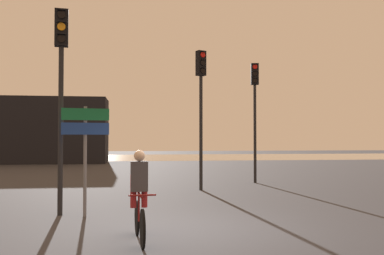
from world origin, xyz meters
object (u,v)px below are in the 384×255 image
at_px(traffic_light_center, 201,94).
at_px(cyclist, 139,195).
at_px(traffic_light_near_left, 61,73).
at_px(distant_building, 2,130).
at_px(traffic_light_far_right, 255,101).
at_px(direction_sign_post, 85,140).

xyz_separation_m(traffic_light_center, cyclist, (-2.28, -7.46, -2.64)).
relative_size(traffic_light_near_left, cyclist, 2.91).
relative_size(distant_building, traffic_light_near_left, 3.18).
relative_size(distant_building, cyclist, 9.25).
height_order(distant_building, traffic_light_near_left, distant_building).
bearing_deg(traffic_light_far_right, direction_sign_post, 59.21).
xyz_separation_m(traffic_light_far_right, traffic_light_center, (-2.65, -2.25, -0.00)).
bearing_deg(distant_building, cyclist, -69.12).
relative_size(direction_sign_post, cyclist, 1.52).
relative_size(distant_building, traffic_light_center, 3.14).
distance_m(distant_building, traffic_light_center, 22.90).
height_order(direction_sign_post, cyclist, direction_sign_post).
height_order(distant_building, traffic_light_far_right, distant_building).
bearing_deg(cyclist, direction_sign_post, -69.04).
bearing_deg(traffic_light_near_left, direction_sign_post, 148.53).
relative_size(traffic_light_far_right, direction_sign_post, 1.94).
relative_size(traffic_light_center, cyclist, 2.94).
distance_m(traffic_light_far_right, traffic_light_center, 3.48).
height_order(traffic_light_center, traffic_light_near_left, traffic_light_center).
bearing_deg(distant_building, traffic_light_center, -57.04).
bearing_deg(traffic_light_far_right, traffic_light_near_left, 55.43).
height_order(traffic_light_near_left, direction_sign_post, traffic_light_near_left).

